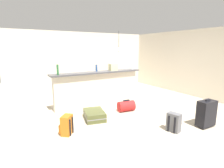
% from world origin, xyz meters
% --- Properties ---
extents(ground_plane, '(13.00, 13.00, 0.05)m').
position_xyz_m(ground_plane, '(0.00, 0.00, -0.03)').
color(ground_plane, beige).
extents(wall_back, '(6.60, 0.10, 2.50)m').
position_xyz_m(wall_back, '(0.00, 3.05, 1.25)').
color(wall_back, silver).
rests_on(wall_back, ground_plane).
extents(wall_right, '(0.10, 6.00, 2.50)m').
position_xyz_m(wall_right, '(3.05, 0.30, 1.25)').
color(wall_right, silver).
rests_on(wall_right, ground_plane).
extents(partition_half_wall, '(2.80, 0.20, 1.05)m').
position_xyz_m(partition_half_wall, '(-0.64, 0.50, 0.52)').
color(partition_half_wall, silver).
rests_on(partition_half_wall, ground_plane).
extents(bar_countertop, '(2.96, 0.40, 0.05)m').
position_xyz_m(bar_countertop, '(-0.64, 0.50, 1.07)').
color(bar_countertop, '#4C4C51').
rests_on(bar_countertop, partition_half_wall).
extents(bottle_green, '(0.06, 0.06, 0.28)m').
position_xyz_m(bottle_green, '(-1.90, 0.42, 1.24)').
color(bottle_green, '#2D6B38').
rests_on(bottle_green, bar_countertop).
extents(bottle_blue, '(0.06, 0.06, 0.21)m').
position_xyz_m(bottle_blue, '(-0.64, 0.60, 1.20)').
color(bottle_blue, '#284C89').
rests_on(bottle_blue, bar_countertop).
extents(bottle_white, '(0.07, 0.07, 0.21)m').
position_xyz_m(bottle_white, '(0.65, 0.44, 1.20)').
color(bottle_white, silver).
rests_on(bottle_white, bar_countertop).
extents(grocery_bag, '(0.26, 0.18, 0.22)m').
position_xyz_m(grocery_bag, '(-0.08, 0.52, 1.21)').
color(grocery_bag, beige).
rests_on(grocery_bag, bar_countertop).
extents(dining_table, '(1.10, 0.80, 0.74)m').
position_xyz_m(dining_table, '(0.91, 1.72, 0.65)').
color(dining_table, '#332319').
rests_on(dining_table, ground_plane).
extents(dining_chair_near_partition, '(0.44, 0.44, 0.93)m').
position_xyz_m(dining_chair_near_partition, '(0.85, 1.18, 0.52)').
color(dining_chair_near_partition, '#4C331E').
rests_on(dining_chair_near_partition, ground_plane).
extents(dining_chair_far_side, '(0.42, 0.42, 0.93)m').
position_xyz_m(dining_chair_far_side, '(1.00, 2.31, 0.52)').
color(dining_chair_far_side, '#4C331E').
rests_on(dining_chair_far_side, ground_plane).
extents(pendant_lamp, '(0.34, 0.34, 0.84)m').
position_xyz_m(pendant_lamp, '(0.93, 1.75, 1.77)').
color(pendant_lamp, black).
extents(suitcase_flat_olive, '(0.64, 0.88, 0.22)m').
position_xyz_m(suitcase_flat_olive, '(-1.25, -0.47, 0.11)').
color(suitcase_flat_olive, '#51562D').
rests_on(suitcase_flat_olive, ground_plane).
extents(duffel_bag_red, '(0.52, 0.37, 0.34)m').
position_xyz_m(duffel_bag_red, '(-0.18, -0.40, 0.15)').
color(duffel_bag_red, red).
rests_on(duffel_bag_red, ground_plane).
extents(backpack_grey, '(0.29, 0.32, 0.42)m').
position_xyz_m(backpack_grey, '(-0.03, -2.01, 0.20)').
color(backpack_grey, slate).
rests_on(backpack_grey, ground_plane).
extents(suitcase_upright_black, '(0.45, 0.26, 0.67)m').
position_xyz_m(suitcase_upright_black, '(0.79, -2.23, 0.33)').
color(suitcase_upright_black, black).
rests_on(suitcase_upright_black, ground_plane).
extents(backpack_orange, '(0.34, 0.34, 0.42)m').
position_xyz_m(backpack_orange, '(-2.12, -0.94, 0.20)').
color(backpack_orange, orange).
rests_on(backpack_orange, ground_plane).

